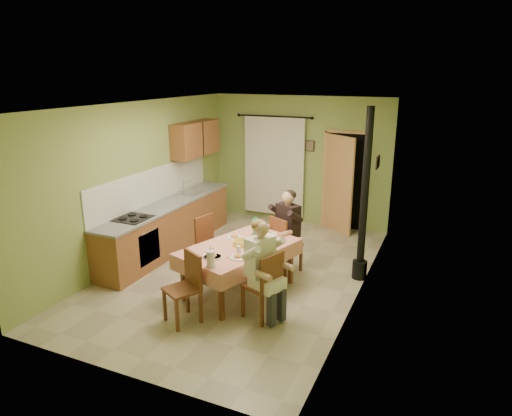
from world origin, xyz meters
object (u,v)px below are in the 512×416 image
at_px(chair_left, 213,257).
at_px(stove_flue, 363,219).
at_px(chair_far, 285,255).
at_px(chair_near, 183,302).
at_px(dining_table, 239,269).
at_px(man_right, 262,259).
at_px(chair_right, 263,298).
at_px(man_far, 287,222).

distance_m(chair_left, stove_flue, 2.56).
distance_m(chair_far, chair_left, 1.24).
distance_m(chair_near, stove_flue, 3.11).
xyz_separation_m(dining_table, stove_flue, (1.60, 1.24, 0.64)).
distance_m(dining_table, man_right, 0.97).
relative_size(man_right, stove_flue, 0.50).
relative_size(chair_near, stove_flue, 0.35).
height_order(dining_table, chair_left, chair_left).
bearing_deg(dining_table, chair_left, 166.37).
height_order(dining_table, chair_near, chair_near).
bearing_deg(chair_right, man_far, 30.56).
xyz_separation_m(chair_left, stove_flue, (2.32, 0.80, 0.73)).
xyz_separation_m(chair_far, man_right, (0.24, -1.58, 0.59)).
height_order(chair_far, chair_left, chair_left).
distance_m(dining_table, chair_right, 0.85).
bearing_deg(chair_left, man_right, 66.71).
bearing_deg(chair_far, dining_table, -83.50).
xyz_separation_m(chair_near, man_right, (0.93, 0.53, 0.59)).
relative_size(chair_near, man_far, 0.70).
height_order(chair_far, chair_right, chair_right).
distance_m(chair_right, chair_left, 1.68).
relative_size(chair_far, chair_near, 1.00).
height_order(dining_table, chair_far, chair_far).
height_order(man_right, stove_flue, stove_flue).
bearing_deg(man_right, stove_flue, -6.81).
bearing_deg(man_right, dining_table, 69.73).
bearing_deg(chair_far, chair_near, -81.18).
height_order(man_far, man_right, same).
distance_m(dining_table, chair_left, 0.85).
bearing_deg(dining_table, man_far, 87.65).
distance_m(chair_far, chair_right, 1.60).
bearing_deg(chair_far, stove_flue, 37.38).
distance_m(chair_far, man_right, 1.70).
distance_m(man_right, stove_flue, 2.06).
bearing_deg(chair_left, chair_near, 28.31).
xyz_separation_m(dining_table, man_right, (0.62, -0.56, 0.50)).
bearing_deg(man_far, chair_near, -81.23).
height_order(man_far, stove_flue, stove_flue).
distance_m(man_far, stove_flue, 1.24).
xyz_separation_m(dining_table, chair_near, (-0.31, -1.09, -0.09)).
distance_m(chair_near, man_far, 2.31).
distance_m(dining_table, stove_flue, 2.13).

